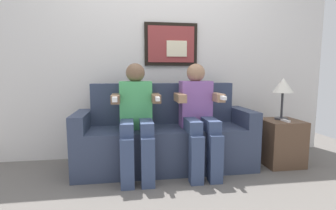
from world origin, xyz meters
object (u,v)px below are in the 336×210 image
person_on_right (198,114)px  table_lamp (283,87)px  person_on_left (136,115)px  couch (166,139)px  spare_remote_on_table (285,121)px  side_table_right (280,142)px

person_on_right → table_lamp: 1.02m
person_on_left → person_on_right: size_ratio=1.00×
couch → person_on_right: person_on_right is taller
couch → person_on_right: 0.46m
table_lamp → spare_remote_on_table: bearing=-102.4°
side_table_right → spare_remote_on_table: (-0.01, -0.08, 0.26)m
spare_remote_on_table → person_on_left: bearing=179.4°
spare_remote_on_table → couch: bearing=171.8°
couch → side_table_right: (1.28, -0.11, -0.06)m
side_table_right → table_lamp: size_ratio=1.09×
side_table_right → spare_remote_on_table: 0.27m
couch → table_lamp: (1.29, -0.07, 0.55)m
person_on_right → person_on_left: bearing=-180.0°
person_on_left → side_table_right: size_ratio=2.22×
couch → person_on_right: size_ratio=1.67×
side_table_right → couch: bearing=175.3°
person_on_right → side_table_right: 1.03m
person_on_right → table_lamp: person_on_right is taller
couch → person_on_left: (-0.31, -0.17, 0.29)m
person_on_left → spare_remote_on_table: size_ratio=8.54×
couch → side_table_right: size_ratio=3.70×
person_on_right → spare_remote_on_table: (0.95, -0.02, -0.10)m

